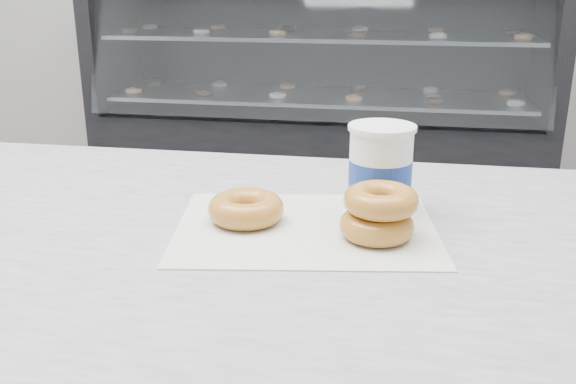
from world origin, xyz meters
name	(u,v)px	position (x,y,z in m)	size (l,w,h in m)	color
display_case	(319,112)	(0.00, 2.12, 0.49)	(2.40, 0.74, 1.25)	black
wax_paper	(306,227)	(0.32, -0.56, 0.90)	(0.34, 0.26, 0.00)	silver
donut_single	(246,208)	(0.24, -0.55, 0.92)	(0.10, 0.10, 0.04)	#B79132
donut_stack	(379,213)	(0.42, -0.58, 0.93)	(0.13, 0.13, 0.07)	#B79132
coffee_cup	(380,168)	(0.41, -0.48, 0.96)	(0.11, 0.11, 0.12)	white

